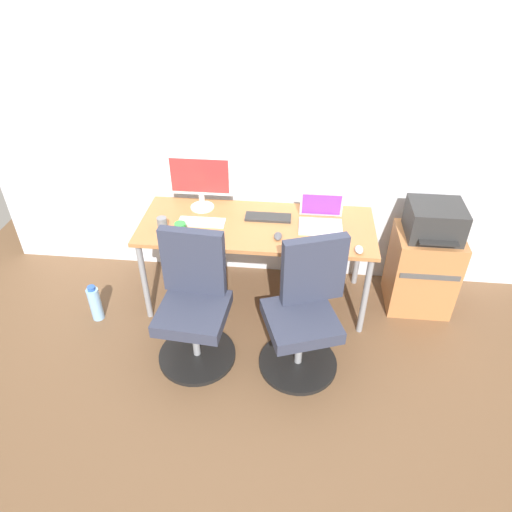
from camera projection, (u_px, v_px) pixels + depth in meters
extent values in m
plane|color=brown|center=(257.00, 298.00, 3.81)|extent=(5.28, 5.28, 0.00)
cube|color=silver|center=(263.00, 125.00, 3.38)|extent=(4.40, 0.04, 2.60)
cube|color=#B77542|center=(257.00, 226.00, 3.40)|extent=(1.71, 0.68, 0.03)
cylinder|color=gray|center=(145.00, 282.00, 3.44)|extent=(0.04, 0.04, 0.68)
cylinder|color=gray|center=(365.00, 296.00, 3.31)|extent=(0.04, 0.04, 0.68)
cylinder|color=gray|center=(165.00, 238.00, 3.91)|extent=(0.04, 0.04, 0.68)
cylinder|color=gray|center=(359.00, 250.00, 3.78)|extent=(0.04, 0.04, 0.68)
cylinder|color=black|center=(197.00, 355.00, 3.30)|extent=(0.54, 0.54, 0.03)
cylinder|color=gray|center=(195.00, 336.00, 3.19)|extent=(0.05, 0.05, 0.34)
cube|color=#33384C|center=(193.00, 313.00, 3.06)|extent=(0.47, 0.47, 0.09)
cube|color=#33384C|center=(193.00, 262.00, 3.04)|extent=(0.42, 0.10, 0.48)
cylinder|color=black|center=(298.00, 363.00, 3.24)|extent=(0.54, 0.54, 0.03)
cylinder|color=gray|center=(299.00, 344.00, 3.13)|extent=(0.05, 0.05, 0.34)
cube|color=#33384C|center=(301.00, 321.00, 3.00)|extent=(0.56, 0.56, 0.09)
cube|color=#33384C|center=(314.00, 270.00, 2.97)|extent=(0.42, 0.21, 0.48)
cube|color=#B77542|center=(422.00, 270.00, 3.58)|extent=(0.47, 0.42, 0.65)
cube|color=#4C4C4C|center=(430.00, 277.00, 3.35)|extent=(0.43, 0.01, 0.04)
cube|color=#2D2D2D|center=(435.00, 220.00, 3.32)|extent=(0.38, 0.34, 0.24)
cube|color=#262626|center=(439.00, 243.00, 3.19)|extent=(0.27, 0.06, 0.01)
cylinder|color=#8CBFF2|center=(95.00, 304.00, 3.54)|extent=(0.09, 0.09, 0.28)
cylinder|color=#2D59B2|center=(91.00, 288.00, 3.45)|extent=(0.06, 0.06, 0.03)
cylinder|color=silver|center=(202.00, 207.00, 3.58)|extent=(0.18, 0.18, 0.01)
cylinder|color=silver|center=(202.00, 200.00, 3.55)|extent=(0.04, 0.04, 0.11)
cube|color=silver|center=(200.00, 175.00, 3.43)|extent=(0.48, 0.03, 0.31)
cube|color=red|center=(199.00, 176.00, 3.41)|extent=(0.43, 0.00, 0.26)
cube|color=silver|center=(320.00, 227.00, 3.35)|extent=(0.31, 0.22, 0.02)
cube|color=silver|center=(322.00, 204.00, 3.39)|extent=(0.31, 0.05, 0.21)
cube|color=purple|center=(322.00, 205.00, 3.38)|extent=(0.28, 0.04, 0.18)
cube|color=silver|center=(202.00, 222.00, 3.40)|extent=(0.34, 0.12, 0.02)
cube|color=#2D2D2D|center=(268.00, 217.00, 3.46)|extent=(0.34, 0.12, 0.02)
ellipsoid|color=#515156|center=(278.00, 236.00, 3.24)|extent=(0.06, 0.10, 0.03)
ellipsoid|color=#B7B7B7|center=(359.00, 250.00, 3.11)|extent=(0.06, 0.10, 0.03)
cylinder|color=green|center=(180.00, 229.00, 3.26)|extent=(0.08, 0.08, 0.09)
cylinder|color=slate|center=(162.00, 224.00, 3.30)|extent=(0.07, 0.07, 0.10)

